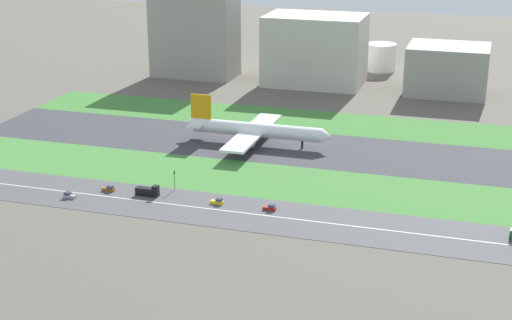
{
  "coord_description": "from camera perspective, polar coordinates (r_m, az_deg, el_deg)",
  "views": [
    {
      "loc": [
        74.34,
        -301.19,
        101.24
      ],
      "look_at": [
        -7.18,
        -36.5,
        6.0
      ],
      "focal_mm": 54.93,
      "sensor_mm": 36.0,
      "label": 1
    }
  ],
  "objects": [
    {
      "name": "runway",
      "position": [
        326.31,
        3.09,
        0.88
      ],
      "size": [
        280.0,
        46.0,
        0.1
      ],
      "primitive_type": "cube",
      "color": "#38383D",
      "rests_on": "ground_plane"
    },
    {
      "name": "grass_median_south",
      "position": [
        288.9,
        1.1,
        -1.53
      ],
      "size": [
        280.0,
        36.0,
        0.1
      ],
      "primitive_type": "cube",
      "color": "#427F38",
      "rests_on": "ground_plane"
    },
    {
      "name": "grass_median_north",
      "position": [
        364.5,
        4.68,
        2.79
      ],
      "size": [
        280.0,
        36.0,
        0.1
      ],
      "primitive_type": "cube",
      "color": "#3D7A33",
      "rests_on": "ground_plane"
    },
    {
      "name": "terminal_building",
      "position": [
        452.81,
        -4.47,
        9.37
      ],
      "size": [
        47.06,
        25.45,
        52.21
      ],
      "primitive_type": "cube",
      "color": "#9E998E",
      "rests_on": "ground_plane"
    },
    {
      "name": "fuel_tank_centre",
      "position": [
        473.89,
        9.08,
        7.4
      ],
      "size": [
        17.73,
        17.73,
        16.13
      ],
      "primitive_type": "cylinder",
      "color": "silver",
      "rests_on": "ground_plane"
    },
    {
      "name": "truck_0",
      "position": [
        276.98,
        -7.87,
        -2.28
      ],
      "size": [
        8.4,
        2.5,
        4.0
      ],
      "color": "black",
      "rests_on": "highway"
    },
    {
      "name": "car_3",
      "position": [
        267.88,
        -2.81,
        -3.04
      ],
      "size": [
        4.4,
        1.8,
        2.0
      ],
      "color": "yellow",
      "rests_on": "highway"
    },
    {
      "name": "car_1",
      "position": [
        262.52,
        1.03,
        -3.49
      ],
      "size": [
        4.4,
        1.8,
        2.0
      ],
      "color": "#B2191E",
      "rests_on": "highway"
    },
    {
      "name": "fuel_tank_west",
      "position": [
        480.18,
        4.68,
        7.8
      ],
      "size": [
        24.5,
        24.5,
        17.37
      ],
      "primitive_type": "cylinder",
      "color": "silver",
      "rests_on": "ground_plane"
    },
    {
      "name": "traffic_light",
      "position": [
        280.24,
        -5.96,
        -1.37
      ],
      "size": [
        0.36,
        0.5,
        7.2
      ],
      "color": "#4C4C51",
      "rests_on": "highway"
    },
    {
      "name": "car_5",
      "position": [
        283.74,
        -10.67,
        -2.07
      ],
      "size": [
        4.4,
        1.8,
        2.0
      ],
      "color": "brown",
      "rests_on": "highway"
    },
    {
      "name": "highway",
      "position": [
        260.45,
        -0.86,
        -3.89
      ],
      "size": [
        280.0,
        28.0,
        0.1
      ],
      "primitive_type": "cube",
      "color": "#4C4C4F",
      "rests_on": "ground_plane"
    },
    {
      "name": "highway_centerline",
      "position": [
        260.43,
        -0.86,
        -3.88
      ],
      "size": [
        266.0,
        0.5,
        0.01
      ],
      "primitive_type": "cube",
      "color": "silver",
      "rests_on": "highway"
    },
    {
      "name": "airliner",
      "position": [
        329.5,
        -0.2,
        2.22
      ],
      "size": [
        65.0,
        56.0,
        19.7
      ],
      "color": "white",
      "rests_on": "runway"
    },
    {
      "name": "hangar_building",
      "position": [
        433.58,
        4.31,
        7.99
      ],
      "size": [
        53.27,
        35.3,
        38.07
      ],
      "primitive_type": "cube",
      "color": "beige",
      "rests_on": "ground_plane"
    },
    {
      "name": "car_0",
      "position": [
        280.39,
        -13.45,
        -2.53
      ],
      "size": [
        4.4,
        1.8,
        2.0
      ],
      "rotation": [
        0.0,
        0.0,
        3.14
      ],
      "color": "#99999E",
      "rests_on": "highway"
    },
    {
      "name": "office_tower",
      "position": [
        425.13,
        13.77,
        6.42
      ],
      "size": [
        41.43,
        34.23,
        25.45
      ],
      "primitive_type": "cube",
      "color": "#9E998E",
      "rests_on": "ground_plane"
    },
    {
      "name": "ground_plane",
      "position": [
        326.33,
        3.09,
        0.87
      ],
      "size": [
        800.0,
        800.0,
        0.0
      ],
      "primitive_type": "plane",
      "color": "#5B564C"
    }
  ]
}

